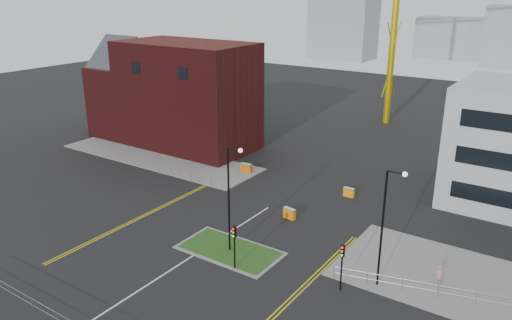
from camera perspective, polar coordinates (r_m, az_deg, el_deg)
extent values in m
plane|color=black|center=(38.29, -12.95, -14.15)|extent=(200.00, 200.00, 0.00)
cube|color=slate|center=(65.17, -11.08, 0.35)|extent=(28.00, 8.00, 0.12)
cube|color=slate|center=(40.78, 26.59, -13.56)|extent=(24.00, 10.00, 0.12)
cube|color=slate|center=(42.10, -3.01, -10.28)|extent=(8.60, 4.60, 0.08)
cube|color=#234416|center=(42.09, -3.01, -10.25)|extent=(8.00, 4.00, 0.12)
cube|color=#451111|center=(67.53, -7.86, 7.31)|extent=(18.00, 10.00, 14.00)
cube|color=black|center=(66.10, -13.59, 10.23)|extent=(1.40, 0.10, 1.40)
cube|color=black|center=(60.50, -8.36, 9.76)|extent=(1.40, 0.10, 1.40)
cube|color=#451111|center=(76.34, -14.59, 6.71)|extent=(6.00, 10.00, 10.00)
cube|color=#2D3038|center=(75.46, -14.91, 10.42)|extent=(6.40, 8.49, 8.49)
cylinder|color=gold|center=(80.51, 15.74, 16.97)|extent=(1.00, 1.00, 37.02)
cylinder|color=black|center=(40.09, -3.13, -4.72)|extent=(0.16, 0.16, 9.00)
cylinder|color=black|center=(38.14, -2.53, 1.26)|extent=(1.20, 0.10, 0.10)
sphere|color=silver|center=(37.80, -1.80, 1.10)|extent=(0.36, 0.36, 0.36)
cylinder|color=black|center=(36.54, 14.19, -7.83)|extent=(0.16, 0.16, 9.00)
cylinder|color=black|center=(34.60, 15.72, -1.39)|extent=(1.20, 0.10, 0.10)
sphere|color=silver|center=(34.44, 16.66, -1.58)|extent=(0.36, 0.36, 0.36)
cylinder|color=black|center=(38.94, -2.46, -10.43)|extent=(0.12, 0.12, 3.00)
cube|color=black|center=(38.13, -2.50, -8.21)|extent=(0.28, 0.22, 0.90)
sphere|color=red|center=(37.90, -2.62, -7.88)|extent=(0.18, 0.18, 0.18)
sphere|color=orange|center=(38.03, -2.62, -8.28)|extent=(0.18, 0.18, 0.18)
sphere|color=#0CCC33|center=(38.17, -2.61, -8.68)|extent=(0.18, 0.18, 0.18)
cylinder|color=black|center=(36.97, 9.72, -12.47)|extent=(0.12, 0.12, 3.00)
cube|color=black|center=(36.12, 9.88, -10.17)|extent=(0.28, 0.22, 0.90)
sphere|color=red|center=(35.87, 9.82, -9.84)|extent=(0.18, 0.18, 0.18)
sphere|color=orange|center=(36.01, 9.79, -10.26)|extent=(0.18, 0.18, 0.18)
sphere|color=#0CCC33|center=(36.16, 9.76, -10.67)|extent=(0.18, 0.18, 0.18)
cylinder|color=gray|center=(34.75, -20.57, -16.74)|extent=(24.00, 0.04, 0.04)
cylinder|color=gray|center=(56.23, -7.49, -1.45)|extent=(6.00, 0.04, 0.04)
cylinder|color=gray|center=(56.41, -7.47, -1.92)|extent=(6.00, 0.04, 0.04)
cylinder|color=gray|center=(58.33, -9.68, -1.31)|extent=(0.05, 0.05, 1.10)
cylinder|color=gray|center=(54.58, -5.10, -2.57)|extent=(0.05, 0.05, 1.10)
cylinder|color=gray|center=(38.25, 23.97, -13.65)|extent=(19.01, 5.04, 0.04)
cylinder|color=gray|center=(38.51, 23.86, -14.28)|extent=(19.01, 5.04, 0.04)
cylinder|color=gray|center=(38.59, 8.91, -12.61)|extent=(0.05, 0.05, 1.10)
cube|color=silver|center=(39.42, -10.80, -12.92)|extent=(0.15, 30.00, 0.01)
cube|color=gold|center=(50.06, -11.77, -5.69)|extent=(0.12, 24.00, 0.01)
cube|color=gold|center=(49.86, -11.53, -5.78)|extent=(0.12, 24.00, 0.01)
cube|color=gold|center=(37.18, 4.64, -14.77)|extent=(0.12, 20.00, 0.01)
cube|color=gold|center=(37.07, 5.05, -14.91)|extent=(0.12, 20.00, 0.01)
cube|color=gray|center=(155.33, 9.97, 15.38)|extent=(18.00, 12.00, 22.00)
cube|color=gray|center=(164.92, 23.29, 12.61)|extent=(30.00, 12.00, 12.00)
imported|color=#CB8387|center=(39.51, 20.23, -12.38)|extent=(0.72, 0.64, 1.66)
cube|color=#D6590B|center=(58.46, -1.13, -0.96)|extent=(1.41, 0.58, 1.15)
cube|color=silver|center=(58.28, -1.14, -0.48)|extent=(1.41, 0.58, 0.14)
cube|color=orange|center=(47.32, 3.84, -6.13)|extent=(1.30, 0.64, 1.04)
cube|color=silver|center=(47.12, 3.86, -5.61)|extent=(1.30, 0.64, 0.12)
cube|color=orange|center=(52.88, 10.58, -3.66)|extent=(1.16, 0.43, 0.96)
cube|color=silver|center=(52.71, 10.61, -3.23)|extent=(1.16, 0.43, 0.12)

